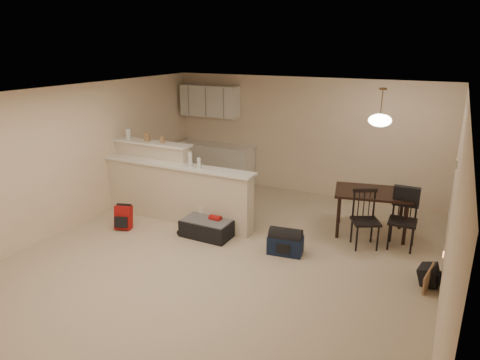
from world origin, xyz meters
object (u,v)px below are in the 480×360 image
Objects in this scene: pendant_lamp at (380,120)px; dining_chair_near at (366,220)px; red_backpack at (123,217)px; dining_chair_far at (403,220)px; black_daypack at (429,275)px; navy_duffel at (285,245)px; dining_table at (372,197)px; suitcase at (208,228)px.

dining_chair_near is (0.02, -0.58, -1.52)m from pendant_lamp.
dining_chair_far is at bearing -0.49° from red_backpack.
red_backpack is 5.02m from black_daypack.
dining_table is at bearing 44.90° from navy_duffel.
dining_chair_near is 1.76× the size of navy_duffel.
dining_chair_far reaches higher than navy_duffel.
dining_table reaches higher than red_backpack.
suitcase is at bearing -2.35° from red_backpack.
dining_chair_near is at bearing -158.33° from dining_chair_far.
red_backpack is at bearing -163.81° from dining_chair_far.
dining_chair_far is at bearing 24.64° from navy_duffel.
dining_chair_far is at bearing 19.03° from suitcase.
dining_chair_far is (0.56, -0.35, -0.19)m from dining_table.
dining_chair_far is at bearing -44.24° from dining_table.
red_backpack is (-3.97, -1.19, -0.26)m from dining_chair_near.
red_backpack is at bearing -163.74° from suitcase.
black_daypack is at bearing -63.61° from dining_table.
red_backpack is 1.39× the size of black_daypack.
pendant_lamp is 1.64m from dining_chair_far.
suitcase is at bearing -163.26° from dining_table.
dining_chair_near is 3.11× the size of black_daypack.
dining_chair_near is (0.02, -0.58, -0.21)m from dining_table.
dining_chair_near is 0.58m from dining_chair_far.
dining_chair_near reaches higher than dining_table.
dining_table is 2.22× the size of pendant_lamp.
dining_chair_near reaches higher than suitcase.
dining_table is 2.85m from suitcase.
pendant_lamp is 0.64× the size of dining_chair_far.
dining_chair_near is 1.11× the size of suitcase.
dining_chair_far is 1.15m from black_daypack.
navy_duffel is at bearing -127.01° from pendant_lamp.
navy_duffel is (2.92, 0.40, -0.06)m from red_backpack.
dining_chair_near is at bearing 28.90° from navy_duffel.
pendant_lamp is at bearing 64.65° from dining_chair_near.
red_backpack is (-1.49, -0.42, 0.07)m from suitcase.
dining_table is 1.62× the size of suitcase.
navy_duffel is at bearing -148.59° from dining_chair_far.
dining_table is 1.46× the size of dining_chair_near.
pendant_lamp is 2.51m from black_daypack.
dining_chair_far is (0.53, 0.23, 0.01)m from dining_chair_near.
dining_table is 4.35m from red_backpack.
dining_table reaches higher than black_daypack.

